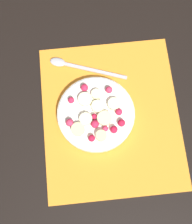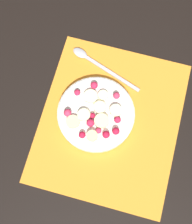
% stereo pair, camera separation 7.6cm
% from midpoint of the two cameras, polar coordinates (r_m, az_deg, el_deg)
% --- Properties ---
extents(ground_plane, '(3.00, 3.00, 0.00)m').
position_cam_midpoint_polar(ground_plane, '(0.79, 0.07, -1.31)').
color(ground_plane, black).
extents(placemat, '(0.41, 0.34, 0.01)m').
position_cam_midpoint_polar(placemat, '(0.79, 0.07, -1.26)').
color(placemat, orange).
rests_on(placemat, ground_plane).
extents(fruit_bowl, '(0.19, 0.19, 0.04)m').
position_cam_midpoint_polar(fruit_bowl, '(0.77, -2.76, -0.85)').
color(fruit_bowl, silver).
rests_on(fruit_bowl, placemat).
extents(spoon, '(0.09, 0.20, 0.01)m').
position_cam_midpoint_polar(spoon, '(0.84, -6.63, 7.96)').
color(spoon, '#B2B2B7').
rests_on(spoon, placemat).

